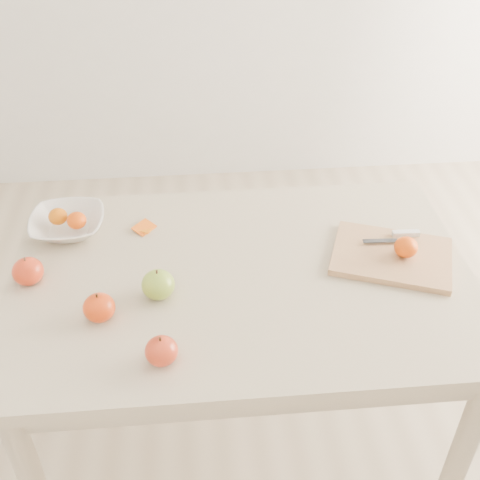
{
  "coord_description": "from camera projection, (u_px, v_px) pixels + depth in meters",
  "views": [
    {
      "loc": [
        -0.11,
        -1.18,
        1.77
      ],
      "look_at": [
        0.0,
        0.05,
        0.82
      ],
      "focal_mm": 45.0,
      "sensor_mm": 36.0,
      "label": 1
    }
  ],
  "objects": [
    {
      "name": "bowl_tangerine_near",
      "position": [
        58.0,
        216.0,
        1.68
      ],
      "size": [
        0.05,
        0.05,
        0.05
      ],
      "primitive_type": "ellipsoid",
      "color": "#D66807",
      "rests_on": "fruit_bowl"
    },
    {
      "name": "cutting_board",
      "position": [
        392.0,
        256.0,
        1.6
      ],
      "size": [
        0.37,
        0.32,
        0.02
      ],
      "primitive_type": "cube",
      "rotation": [
        0.0,
        0.0,
        -0.36
      ],
      "color": "tan",
      "rests_on": "table"
    },
    {
      "name": "apple_green",
      "position": [
        158.0,
        285.0,
        1.47
      ],
      "size": [
        0.08,
        0.08,
        0.07
      ],
      "primitive_type": "ellipsoid",
      "color": "#5E8E1C",
      "rests_on": "table"
    },
    {
      "name": "orange_peel_a",
      "position": [
        144.0,
        229.0,
        1.71
      ],
      "size": [
        0.07,
        0.07,
        0.01
      ],
      "primitive_type": "cube",
      "rotation": [
        0.21,
        0.0,
        0.87
      ],
      "color": "#E65E10",
      "rests_on": "table"
    },
    {
      "name": "table",
      "position": [
        242.0,
        301.0,
        1.62
      ],
      "size": [
        1.2,
        0.8,
        0.75
      ],
      "color": "#C6B695",
      "rests_on": "ground"
    },
    {
      "name": "apple_red_c",
      "position": [
        161.0,
        351.0,
        1.3
      ],
      "size": [
        0.07,
        0.07,
        0.07
      ],
      "primitive_type": "ellipsoid",
      "color": "#A50A0F",
      "rests_on": "table"
    },
    {
      "name": "board_tangerine",
      "position": [
        406.0,
        247.0,
        1.57
      ],
      "size": [
        0.06,
        0.06,
        0.05
      ],
      "primitive_type": "ellipsoid",
      "color": "#D44807",
      "rests_on": "cutting_board"
    },
    {
      "name": "ground",
      "position": [
        241.0,
        443.0,
        2.02
      ],
      "size": [
        3.5,
        3.5,
        0.0
      ],
      "primitive_type": "plane",
      "color": "#C6B293",
      "rests_on": "ground"
    },
    {
      "name": "apple_red_b",
      "position": [
        99.0,
        308.0,
        1.41
      ],
      "size": [
        0.08,
        0.08,
        0.07
      ],
      "primitive_type": "ellipsoid",
      "color": "#960602",
      "rests_on": "table"
    },
    {
      "name": "bowl_tangerine_far",
      "position": [
        77.0,
        220.0,
        1.67
      ],
      "size": [
        0.05,
        0.05,
        0.05
      ],
      "primitive_type": "ellipsoid",
      "color": "#E85208",
      "rests_on": "fruit_bowl"
    },
    {
      "name": "paring_knife",
      "position": [
        402.0,
        235.0,
        1.65
      ],
      "size": [
        0.17,
        0.05,
        0.01
      ],
      "color": "white",
      "rests_on": "cutting_board"
    },
    {
      "name": "orange_peel_b",
      "position": [
        144.0,
        230.0,
        1.71
      ],
      "size": [
        0.06,
        0.05,
        0.01
      ],
      "primitive_type": "cube",
      "rotation": [
        -0.14,
        0.0,
        -0.44
      ],
      "color": "orange",
      "rests_on": "table"
    },
    {
      "name": "apple_red_d",
      "position": [
        28.0,
        271.0,
        1.51
      ],
      "size": [
        0.08,
        0.08,
        0.07
      ],
      "primitive_type": "ellipsoid",
      "color": "#9F0707",
      "rests_on": "table"
    },
    {
      "name": "fruit_bowl",
      "position": [
        68.0,
        224.0,
        1.69
      ],
      "size": [
        0.21,
        0.21,
        0.05
      ],
      "primitive_type": "imported",
      "color": "white",
      "rests_on": "table"
    }
  ]
}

